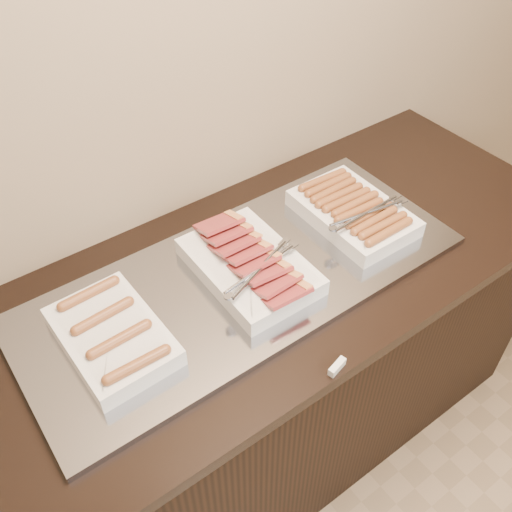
% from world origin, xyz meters
% --- Properties ---
extents(counter, '(2.06, 0.76, 0.90)m').
position_xyz_m(counter, '(0.00, 2.13, 0.45)').
color(counter, black).
rests_on(counter, ground).
extents(warming_tray, '(1.20, 0.50, 0.02)m').
position_xyz_m(warming_tray, '(-0.01, 2.13, 0.91)').
color(warming_tray, '#9598A2').
rests_on(warming_tray, counter).
extents(dish_left, '(0.22, 0.32, 0.07)m').
position_xyz_m(dish_left, '(-0.39, 2.13, 0.95)').
color(dish_left, silver).
rests_on(dish_left, warming_tray).
extents(dish_center, '(0.27, 0.39, 0.09)m').
position_xyz_m(dish_center, '(0.01, 2.13, 0.95)').
color(dish_center, silver).
rests_on(dish_center, warming_tray).
extents(dish_right, '(0.26, 0.35, 0.08)m').
position_xyz_m(dish_right, '(0.38, 2.13, 0.95)').
color(dish_right, silver).
rests_on(dish_right, warming_tray).
extents(label_holder, '(0.06, 0.03, 0.02)m').
position_xyz_m(label_holder, '(-0.00, 1.77, 0.91)').
color(label_holder, silver).
rests_on(label_holder, counter).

